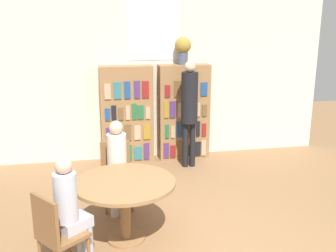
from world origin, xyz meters
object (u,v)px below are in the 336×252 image
seated_reader_left (117,162)px  chair_near_camera (56,232)px  bookshelf_left (127,115)px  seated_reader_right (71,208)px  librarian_standing (190,104)px  reading_table (125,192)px  chair_left_side (117,171)px  bookshelf_right (184,112)px  flower_vase (183,48)px

seated_reader_left → chair_near_camera: bearing=59.8°
bookshelf_left → seated_reader_left: 1.98m
seated_reader_right → librarian_standing: 3.26m
reading_table → seated_reader_left: bearing=92.3°
chair_left_side → seated_reader_right: size_ratio=0.73×
bookshelf_left → librarian_standing: (1.02, -0.50, 0.26)m
seated_reader_right → bookshelf_right: bearing=110.7°
seated_reader_left → librarian_standing: size_ratio=0.68×
librarian_standing → seated_reader_right: bearing=-125.3°
flower_vase → chair_near_camera: (-2.01, -3.26, -1.51)m
flower_vase → chair_left_side: flower_vase is taller
seated_reader_right → reading_table: bearing=90.0°
chair_left_side → seated_reader_right: 1.48m
bookshelf_left → bookshelf_right: same height
reading_table → librarian_standing: 2.59m
bookshelf_right → chair_left_side: (-1.35, -1.77, -0.36)m
bookshelf_right → chair_near_camera: bookshelf_right is taller
bookshelf_left → chair_near_camera: 3.42m
bookshelf_right → chair_left_side: bookshelf_right is taller
seated_reader_left → seated_reader_right: bearing=63.1°
bookshelf_right → reading_table: (-1.31, -2.69, -0.25)m
flower_vase → librarian_standing: bearing=-89.3°
chair_left_side → librarian_standing: bearing=-138.6°
bookshelf_right → seated_reader_right: (-1.89, -3.14, -0.18)m
bookshelf_right → flower_vase: size_ratio=3.61×
bookshelf_right → bookshelf_left: bearing=-180.0°
bookshelf_left → librarian_standing: bearing=-26.2°
bookshelf_right → librarian_standing: bearing=-92.2°
bookshelf_right → seated_reader_right: bookshelf_right is taller
bookshelf_left → librarian_standing: librarian_standing is taller
bookshelf_right → chair_near_camera: bearing=-122.0°
bookshelf_left → reading_table: size_ratio=1.49×
flower_vase → seated_reader_right: bearing=-120.6°
bookshelf_right → seated_reader_left: bookshelf_right is taller
bookshelf_left → bookshelf_right: (1.04, 0.00, -0.00)m
bookshelf_left → flower_vase: 1.53m
chair_near_camera → seated_reader_right: (0.15, 0.12, 0.18)m
chair_near_camera → bookshelf_left: bearing=124.7°
bookshelf_left → seated_reader_right: (-0.85, -3.14, -0.18)m
reading_table → chair_near_camera: chair_near_camera is taller
bookshelf_right → seated_reader_left: 2.38m
bookshelf_left → seated_reader_left: bearing=-98.9°
bookshelf_right → chair_left_side: size_ratio=1.93×
bookshelf_right → chair_near_camera: (-2.03, -3.26, -0.36)m
chair_near_camera → librarian_standing: 3.47m
librarian_standing → bookshelf_right: bearing=87.8°
flower_vase → chair_near_camera: 4.12m
reading_table → seated_reader_left: size_ratio=0.93×
reading_table → seated_reader_left: 0.74m
flower_vase → bookshelf_left: bearing=-179.7°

